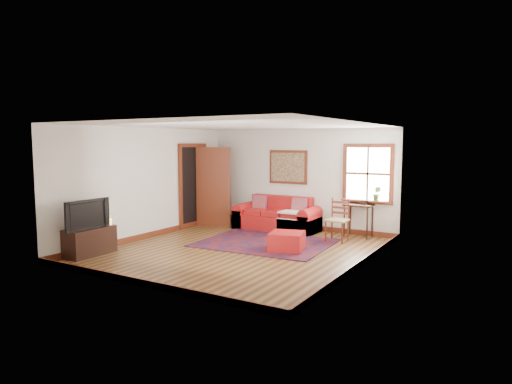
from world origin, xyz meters
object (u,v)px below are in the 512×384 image
Objects in this scene: red_leather_sofa at (277,219)px; red_ottoman at (287,241)px; side_table at (359,209)px; ladder_back_chair at (338,218)px; media_cabinet at (90,241)px.

red_ottoman is (1.22, -1.88, -0.09)m from red_leather_sofa.
ladder_back_chair reaches higher than side_table.
media_cabinet is at bearing -158.24° from red_ottoman.
red_leather_sofa is at bearing -174.53° from side_table.
red_leather_sofa is 2.05m from side_table.
red_ottoman is 0.67× the size of media_cabinet.
media_cabinet is at bearing -134.86° from ladder_back_chair.
ladder_back_chair reaches higher than red_ottoman.
media_cabinet is (-1.87, -4.16, -0.01)m from red_leather_sofa.
red_ottoman is at bearing 36.34° from media_cabinet.
red_ottoman is at bearing -57.00° from red_leather_sofa.
media_cabinet is at bearing -114.23° from red_leather_sofa.
red_leather_sofa reaches higher than media_cabinet.
red_leather_sofa is 1.86m from ladder_back_chair.
media_cabinet is (-3.88, -4.35, -0.37)m from side_table.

